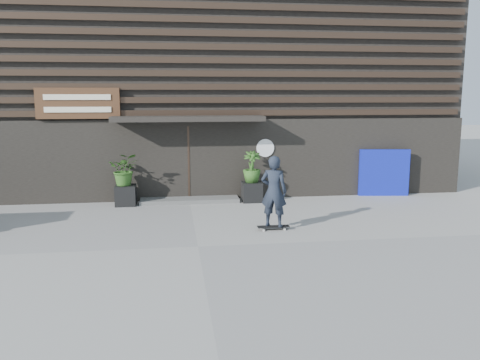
{
  "coord_description": "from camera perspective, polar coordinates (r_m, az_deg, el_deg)",
  "views": [
    {
      "loc": [
        -0.52,
        -10.36,
        3.25
      ],
      "look_at": [
        1.2,
        1.98,
        1.1
      ],
      "focal_mm": 37.1,
      "sensor_mm": 36.0,
      "label": 1
    }
  ],
  "objects": [
    {
      "name": "ground",
      "position": [
        10.87,
        -4.86,
        -7.64
      ],
      "size": [
        80.0,
        80.0,
        0.0
      ],
      "primitive_type": "plane",
      "color": "gray",
      "rests_on": "ground"
    },
    {
      "name": "entrance_step",
      "position": [
        15.31,
        -5.81,
        -2.29
      ],
      "size": [
        3.0,
        0.8,
        0.12
      ],
      "primitive_type": "cube",
      "color": "#51514E",
      "rests_on": "ground"
    },
    {
      "name": "planter_pot_left",
      "position": [
        15.12,
        -13.01,
        -1.72
      ],
      "size": [
        0.6,
        0.6,
        0.6
      ],
      "primitive_type": "cube",
      "color": "black",
      "rests_on": "ground"
    },
    {
      "name": "bamboo_left",
      "position": [
        14.98,
        -13.12,
        1.2
      ],
      "size": [
        0.86,
        0.75,
        0.96
      ],
      "primitive_type": "imported",
      "color": "#2D591E",
      "rests_on": "planter_pot_left"
    },
    {
      "name": "planter_pot_right",
      "position": [
        15.25,
        1.36,
        -1.37
      ],
      "size": [
        0.6,
        0.6,
        0.6
      ],
      "primitive_type": "cube",
      "color": "black",
      "rests_on": "ground"
    },
    {
      "name": "bamboo_right",
      "position": [
        15.12,
        1.37,
        1.53
      ],
      "size": [
        0.54,
        0.54,
        0.96
      ],
      "primitive_type": "imported",
      "color": "#2D591E",
      "rests_on": "planter_pot_right"
    },
    {
      "name": "blue_tarp",
      "position": [
        16.72,
        16.23,
        0.82
      ],
      "size": [
        1.61,
        0.33,
        1.51
      ],
      "primitive_type": "cube",
      "rotation": [
        0.0,
        0.0,
        -0.13
      ],
      "color": "#0B159B",
      "rests_on": "ground"
    },
    {
      "name": "building",
      "position": [
        20.34,
        -6.6,
        11.8
      ],
      "size": [
        18.0,
        11.0,
        8.0
      ],
      "color": "black",
      "rests_on": "ground"
    },
    {
      "name": "skateboarder",
      "position": [
        11.93,
        3.91,
        -1.33
      ],
      "size": [
        0.78,
        0.63,
        1.82
      ],
      "color": "black",
      "rests_on": "ground"
    }
  ]
}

